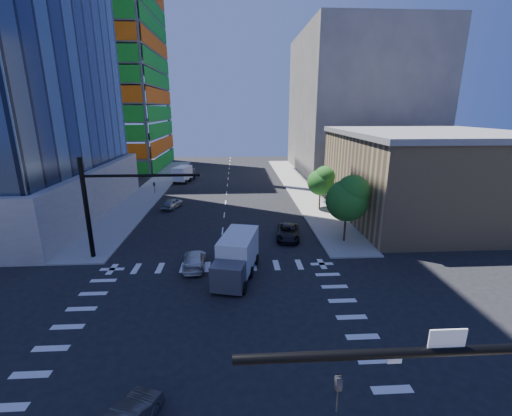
{
  "coord_description": "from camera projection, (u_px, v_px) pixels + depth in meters",
  "views": [
    {
      "loc": [
        1.66,
        -18.02,
        13.02
      ],
      "look_at": [
        3.16,
        8.0,
        5.49
      ],
      "focal_mm": 24.0,
      "sensor_mm": 36.0,
      "label": 1
    }
  ],
  "objects": [
    {
      "name": "ground",
      "position": [
        212.0,
        332.0,
        20.8
      ],
      "size": [
        160.0,
        160.0,
        0.0
      ],
      "primitive_type": "plane",
      "color": "black",
      "rests_on": "ground"
    },
    {
      "name": "road_markings",
      "position": [
        212.0,
        332.0,
        20.8
      ],
      "size": [
        20.0,
        20.0,
        0.01
      ],
      "primitive_type": "cube",
      "color": "silver",
      "rests_on": "ground"
    },
    {
      "name": "sidewalk_ne",
      "position": [
        299.0,
        186.0,
        59.84
      ],
      "size": [
        5.0,
        60.0,
        0.15
      ],
      "primitive_type": "cube",
      "color": "gray",
      "rests_on": "ground"
    },
    {
      "name": "sidewalk_nw",
      "position": [
        154.0,
        188.0,
        58.46
      ],
      "size": [
        5.0,
        60.0,
        0.15
      ],
      "primitive_type": "cube",
      "color": "gray",
      "rests_on": "ground"
    },
    {
      "name": "construction_building",
      "position": [
        96.0,
        52.0,
        71.85
      ],
      "size": [
        25.16,
        34.5,
        70.6
      ],
      "color": "slate",
      "rests_on": "ground"
    },
    {
      "name": "commercial_building",
      "position": [
        427.0,
        175.0,
        41.81
      ],
      "size": [
        20.5,
        22.5,
        10.6
      ],
      "color": "#9C855A",
      "rests_on": "ground"
    },
    {
      "name": "bg_building_ne",
      "position": [
        357.0,
        104.0,
        71.16
      ],
      "size": [
        24.0,
        30.0,
        28.0
      ],
      "primitive_type": "cube",
      "color": "#65605B",
      "rests_on": "ground"
    },
    {
      "name": "signal_mast_nw",
      "position": [
        103.0,
        199.0,
        29.76
      ],
      "size": [
        10.2,
        0.4,
        9.0
      ],
      "color": "black",
      "rests_on": "sidewalk_nw"
    },
    {
      "name": "tree_south",
      "position": [
        349.0,
        198.0,
        33.53
      ],
      "size": [
        4.16,
        4.16,
        6.82
      ],
      "color": "#382316",
      "rests_on": "sidewalk_ne"
    },
    {
      "name": "tree_north",
      "position": [
        322.0,
        180.0,
        45.25
      ],
      "size": [
        3.54,
        3.52,
        5.78
      ],
      "color": "#382316",
      "rests_on": "sidewalk_ne"
    },
    {
      "name": "car_nb_far",
      "position": [
        288.0,
        232.0,
        35.69
      ],
      "size": [
        2.99,
        5.23,
        1.37
      ],
      "primitive_type": "imported",
      "rotation": [
        0.0,
        0.0,
        -0.15
      ],
      "color": "black",
      "rests_on": "ground"
    },
    {
      "name": "car_sb_near",
      "position": [
        194.0,
        260.0,
        29.2
      ],
      "size": [
        2.07,
        4.61,
        1.31
      ],
      "primitive_type": "imported",
      "rotation": [
        0.0,
        0.0,
        3.19
      ],
      "color": "silver",
      "rests_on": "ground"
    },
    {
      "name": "car_sb_mid",
      "position": [
        172.0,
        203.0,
        46.74
      ],
      "size": [
        2.75,
        4.43,
        1.41
      ],
      "primitive_type": "imported",
      "rotation": [
        0.0,
        0.0,
        2.86
      ],
      "color": "#A2A6A9",
      "rests_on": "ground"
    },
    {
      "name": "box_truck_near",
      "position": [
        236.0,
        261.0,
        27.18
      ],
      "size": [
        4.05,
        6.7,
        3.28
      ],
      "rotation": [
        0.0,
        0.0,
        -0.24
      ],
      "color": "black",
      "rests_on": "ground"
    },
    {
      "name": "box_truck_far",
      "position": [
        184.0,
        175.0,
        63.81
      ],
      "size": [
        3.59,
        6.05,
        2.97
      ],
      "rotation": [
        0.0,
        0.0,
        2.92
      ],
      "color": "black",
      "rests_on": "ground"
    }
  ]
}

